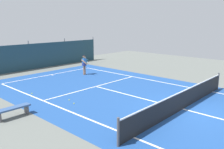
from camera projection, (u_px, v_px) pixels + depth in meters
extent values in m
plane|color=slate|center=(183.00, 109.00, 11.97)|extent=(36.00, 36.00, 0.00)
cube|color=#1E478C|center=(183.00, 109.00, 11.97)|extent=(11.02, 26.60, 0.01)
cube|color=white|center=(51.00, 75.00, 19.82)|extent=(8.22, 0.10, 0.01)
cube|color=white|center=(133.00, 137.00, 9.01)|extent=(0.10, 23.80, 0.01)
cube|color=white|center=(212.00, 92.00, 14.93)|extent=(0.10, 23.80, 0.01)
cube|color=white|center=(96.00, 86.00, 16.19)|extent=(8.22, 0.10, 0.01)
cube|color=white|center=(183.00, 109.00, 11.97)|extent=(0.10, 12.80, 0.01)
cube|color=white|center=(52.00, 75.00, 19.73)|extent=(0.10, 0.30, 0.01)
cube|color=black|center=(183.00, 100.00, 11.87)|extent=(9.92, 0.03, 0.95)
cube|color=white|center=(184.00, 91.00, 11.76)|extent=(9.92, 0.04, 0.05)
cylinder|color=#47474C|center=(118.00, 132.00, 8.25)|extent=(0.10, 0.10, 1.10)
cylinder|color=#47474C|center=(218.00, 81.00, 15.46)|extent=(0.10, 0.10, 1.10)
cube|color=#1E3D4C|center=(30.00, 57.00, 21.80)|extent=(16.22, 0.06, 2.40)
cylinder|color=#595B60|center=(29.00, 55.00, 21.81)|extent=(0.08, 0.08, 2.70)
cylinder|color=#595B60|center=(65.00, 51.00, 24.73)|extent=(0.08, 0.08, 2.70)
cylinder|color=#595B60|center=(93.00, 48.00, 27.64)|extent=(0.08, 0.08, 2.70)
cube|color=#234C1E|center=(27.00, 63.00, 22.34)|extent=(14.60, 0.70, 1.10)
cylinder|color=#9E7051|center=(85.00, 70.00, 19.93)|extent=(0.12, 0.12, 0.82)
cylinder|color=#9E7051|center=(84.00, 70.00, 19.75)|extent=(0.12, 0.12, 0.82)
cylinder|color=navy|center=(84.00, 64.00, 19.74)|extent=(0.40, 0.40, 0.22)
cube|color=#2D6BB7|center=(84.00, 62.00, 19.69)|extent=(0.41, 0.31, 0.56)
sphere|color=#9E7051|center=(84.00, 57.00, 19.60)|extent=(0.22, 0.22, 0.22)
cylinder|color=black|center=(84.00, 56.00, 19.58)|extent=(0.23, 0.23, 0.04)
cylinder|color=#9E7051|center=(86.00, 61.00, 19.90)|extent=(0.09, 0.09, 0.58)
cylinder|color=#9E7051|center=(84.00, 62.00, 19.44)|extent=(0.26, 0.53, 0.41)
cylinder|color=black|center=(87.00, 64.00, 19.30)|extent=(0.12, 0.27, 0.13)
torus|color=teal|center=(87.00, 61.00, 19.25)|extent=(0.33, 0.22, 0.29)
sphere|color=#CCDB33|center=(74.00, 103.00, 12.73)|extent=(0.07, 0.07, 0.07)
sphere|color=#CCDB33|center=(69.00, 100.00, 13.32)|extent=(0.07, 0.07, 0.07)
sphere|color=#CCDB33|center=(32.00, 93.00, 14.50)|extent=(0.07, 0.07, 0.07)
cube|color=silver|center=(40.00, 57.00, 25.11)|extent=(1.83, 4.21, 0.80)
cube|color=#2D333D|center=(39.00, 51.00, 24.96)|extent=(1.55, 1.90, 0.56)
cylinder|color=black|center=(26.00, 60.00, 25.40)|extent=(0.23, 0.64, 0.64)
cylinder|color=black|center=(41.00, 58.00, 26.70)|extent=(0.23, 0.64, 0.64)
cylinder|color=black|center=(39.00, 63.00, 23.69)|extent=(0.23, 0.64, 0.64)
cylinder|color=black|center=(54.00, 61.00, 25.00)|extent=(0.23, 0.64, 0.64)
cube|color=#335184|center=(13.00, 108.00, 10.86)|extent=(1.60, 0.40, 0.08)
cube|color=#4C4C51|center=(26.00, 109.00, 11.38)|extent=(0.08, 0.36, 0.45)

